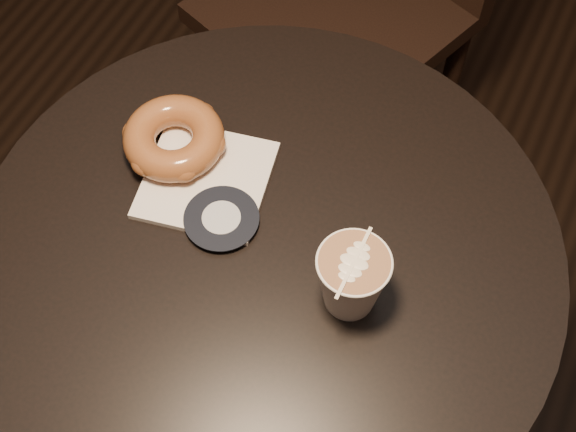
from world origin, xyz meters
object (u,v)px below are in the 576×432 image
Objects in this scene: cafe_table at (269,315)px; latte_cup at (352,281)px; pastry_bag at (206,180)px; doughnut at (174,138)px.

latte_cup reaches higher than cafe_table.
latte_cup is at bearing -9.38° from cafe_table.
latte_cup is at bearing -28.34° from pastry_bag.
latte_cup reaches higher than pastry_bag.
cafe_table is 5.99× the size of doughnut.
doughnut is 0.29m from latte_cup.
pastry_bag is at bearing 162.57° from latte_cup.
cafe_table is 8.32× the size of latte_cup.
cafe_table is 0.29m from doughnut.
doughnut is 1.39× the size of latte_cup.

